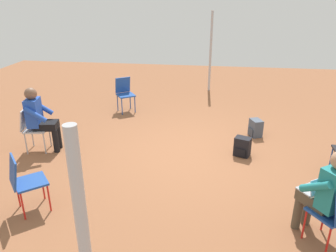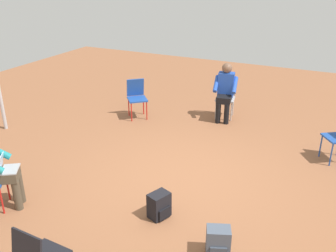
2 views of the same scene
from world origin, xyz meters
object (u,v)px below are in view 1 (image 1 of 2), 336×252
(chair_northeast, at_px, (24,180))
(backpack_near_laptop_user, at_px, (256,129))
(chair_southeast, at_px, (125,92))
(person_in_blue, at_px, (39,116))
(chair_east, at_px, (32,126))
(chair_northwest, at_px, (336,212))
(backpack_by_empty_chair, at_px, (242,148))
(person_with_laptop, at_px, (326,190))

(chair_northeast, xyz_separation_m, backpack_near_laptop_user, (-3.38, -3.05, -0.34))
(chair_northeast, bearing_deg, chair_southeast, 135.31)
(person_in_blue, bearing_deg, chair_east, -90.00)
(chair_southeast, bearing_deg, chair_northwest, 95.66)
(chair_northeast, relative_size, chair_southeast, 1.00)
(chair_northwest, bearing_deg, chair_southeast, 95.68)
(chair_east, distance_m, backpack_by_empty_chair, 3.95)
(person_in_blue, bearing_deg, chair_northwest, 56.87)
(chair_east, xyz_separation_m, person_in_blue, (-0.16, -0.03, 0.20))
(person_with_laptop, distance_m, backpack_near_laptop_user, 3.14)
(backpack_by_empty_chair, bearing_deg, chair_northwest, 111.05)
(chair_southeast, relative_size, backpack_near_laptop_user, 2.36)
(backpack_by_empty_chair, bearing_deg, backpack_near_laptop_user, -109.61)
(person_with_laptop, bearing_deg, backpack_near_laptop_user, 63.76)
(chair_southeast, xyz_separation_m, backpack_by_empty_chair, (-2.78, 2.09, -0.34))
(chair_northwest, height_order, person_with_laptop, person_with_laptop)
(chair_northwest, distance_m, chair_east, 5.16)
(chair_northwest, bearing_deg, person_in_blue, 122.72)
(chair_northwest, xyz_separation_m, chair_east, (4.79, -1.93, 0.00))
(person_in_blue, distance_m, backpack_by_empty_chair, 3.80)
(backpack_near_laptop_user, distance_m, backpack_by_empty_chair, 1.01)
(chair_northwest, height_order, chair_east, same)
(chair_east, height_order, person_in_blue, person_in_blue)
(chair_northeast, bearing_deg, backpack_by_empty_chair, 83.50)
(chair_southeast, bearing_deg, person_with_laptop, 95.84)
(chair_northeast, bearing_deg, person_with_laptop, 48.65)
(chair_northwest, distance_m, chair_southeast, 5.68)
(chair_southeast, bearing_deg, person_in_blue, 33.57)
(chair_northeast, bearing_deg, person_in_blue, 160.37)
(person_with_laptop, relative_size, backpack_near_laptop_user, 3.44)
(person_in_blue, bearing_deg, chair_southeast, 147.75)
(chair_southeast, bearing_deg, chair_northeast, 52.09)
(person_in_blue, xyz_separation_m, backpack_by_empty_chair, (-3.75, -0.30, -0.54))
(chair_northeast, height_order, person_in_blue, person_in_blue)
(person_with_laptop, height_order, person_in_blue, same)
(person_with_laptop, distance_m, person_in_blue, 4.88)
(person_in_blue, relative_size, backpack_near_laptop_user, 3.44)
(person_in_blue, bearing_deg, backpack_near_laptop_user, 96.81)
(chair_southeast, xyz_separation_m, person_in_blue, (0.97, 2.39, 0.20))
(chair_northwest, relative_size, chair_east, 1.00)
(chair_east, relative_size, person_in_blue, 0.69)
(chair_northeast, height_order, chair_southeast, same)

